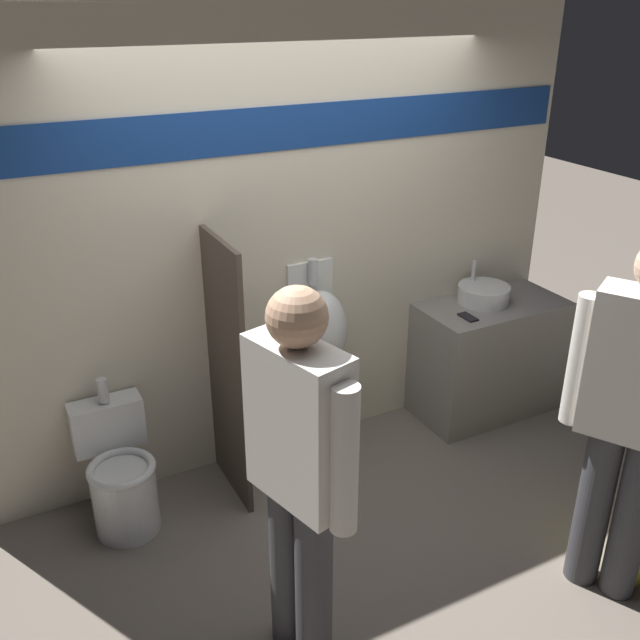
{
  "coord_description": "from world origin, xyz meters",
  "views": [
    {
      "loc": [
        -1.68,
        -3.07,
        2.74
      ],
      "look_at": [
        0.0,
        0.17,
        1.05
      ],
      "focal_mm": 40.0,
      "sensor_mm": 36.0,
      "label": 1
    }
  ],
  "objects": [
    {
      "name": "ground_plane",
      "position": [
        0.0,
        0.0,
        0.0
      ],
      "size": [
        16.0,
        16.0,
        0.0
      ],
      "primitive_type": "plane",
      "color": "#70665B"
    },
    {
      "name": "display_wall",
      "position": [
        0.0,
        0.6,
        1.36
      ],
      "size": [
        3.89,
        0.07,
        2.7
      ],
      "color": "beige",
      "rests_on": "ground_plane"
    },
    {
      "name": "sink_counter",
      "position": [
        1.39,
        0.3,
        0.41
      ],
      "size": [
        1.0,
        0.53,
        0.82
      ],
      "color": "gray",
      "rests_on": "ground_plane"
    },
    {
      "name": "sink_basin",
      "position": [
        1.34,
        0.36,
        0.88
      ],
      "size": [
        0.35,
        0.35,
        0.26
      ],
      "color": "silver",
      "rests_on": "sink_counter"
    },
    {
      "name": "cell_phone",
      "position": [
        1.09,
        0.2,
        0.83
      ],
      "size": [
        0.07,
        0.14,
        0.01
      ],
      "color": "black",
      "rests_on": "sink_counter"
    },
    {
      "name": "divider_near_counter",
      "position": [
        -0.53,
        0.29,
        0.79
      ],
      "size": [
        0.03,
        0.56,
        1.58
      ],
      "color": "#4C4238",
      "rests_on": "ground_plane"
    },
    {
      "name": "urinal_near_counter",
      "position": [
        0.13,
        0.42,
        0.85
      ],
      "size": [
        0.32,
        0.32,
        1.28
      ],
      "color": "silver",
      "rests_on": "ground_plane"
    },
    {
      "name": "toilet",
      "position": [
        -1.18,
        0.28,
        0.3
      ],
      "size": [
        0.39,
        0.53,
        0.83
      ],
      "color": "silver",
      "rests_on": "ground_plane"
    },
    {
      "name": "person_in_vest",
      "position": [
        -0.68,
        -0.95,
        0.98
      ],
      "size": [
        0.31,
        0.61,
        1.78
      ],
      "rotation": [
        0.0,
        0.0,
        1.83
      ],
      "color": "#3D3D42",
      "rests_on": "ground_plane"
    },
    {
      "name": "person_with_lanyard",
      "position": [
        0.84,
        -1.29,
        1.01
      ],
      "size": [
        0.41,
        0.57,
        1.83
      ],
      "rotation": [
        0.0,
        0.0,
        2.1
      ],
      "color": "#3D3D42",
      "rests_on": "ground_plane"
    }
  ]
}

